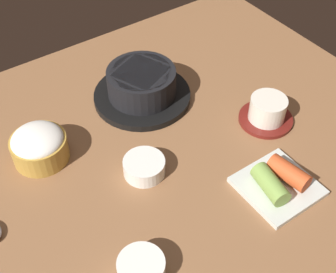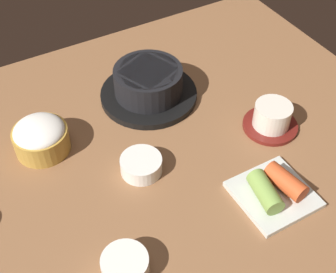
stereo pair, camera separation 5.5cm
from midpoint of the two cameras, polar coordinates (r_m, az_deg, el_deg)
dining_table at (r=86.99cm, az=-3.64°, el=-1.66°), size 100.00×76.00×2.00cm
stone_pot at (r=94.11cm, az=-4.95°, el=6.18°), size 19.98×19.98×7.06cm
rice_bowl at (r=85.72cm, az=-17.50°, el=-1.10°), size 10.10×10.10×6.40cm
tea_cup_with_saucer at (r=90.73cm, az=10.53°, el=3.05°), size 10.66×10.66×5.44cm
banchan_cup_center at (r=80.88cm, az=-4.91°, el=-3.78°), size 7.44×7.44×2.95cm
kimchi_plate at (r=79.93cm, az=11.65°, el=-5.67°), size 12.26×12.26×4.29cm
side_bowl_near at (r=69.57cm, az=-5.68°, el=-16.05°), size 7.09×7.09×3.41cm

